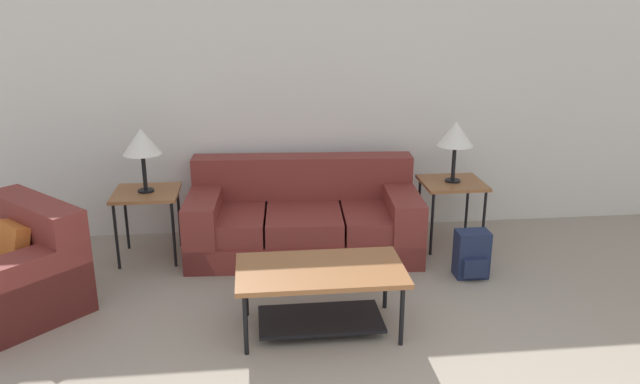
{
  "coord_description": "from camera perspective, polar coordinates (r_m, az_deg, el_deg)",
  "views": [
    {
      "loc": [
        -0.8,
        -2.07,
        2.29
      ],
      "look_at": [
        -0.29,
        2.52,
        0.8
      ],
      "focal_mm": 35.0,
      "sensor_mm": 36.0,
      "label": 1
    }
  ],
  "objects": [
    {
      "name": "table_lamp_right",
      "position": [
        5.75,
        12.3,
        5.13
      ],
      "size": [
        0.33,
        0.33,
        0.56
      ],
      "color": "black",
      "rests_on": "side_table_right"
    },
    {
      "name": "couch",
      "position": [
        5.71,
        -1.5,
        -2.58
      ],
      "size": [
        2.11,
        1.09,
        0.82
      ],
      "color": "maroon",
      "rests_on": "ground_plane"
    },
    {
      "name": "table_lamp_left",
      "position": [
        5.54,
        -16.0,
        4.36
      ],
      "size": [
        0.33,
        0.33,
        0.56
      ],
      "color": "black",
      "rests_on": "side_table_left"
    },
    {
      "name": "armchair",
      "position": [
        5.19,
        -26.81,
        -6.83
      ],
      "size": [
        1.38,
        1.38,
        0.8
      ],
      "color": "maroon",
      "rests_on": "ground_plane"
    },
    {
      "name": "side_table_left",
      "position": [
        5.67,
        -15.57,
        -0.55
      ],
      "size": [
        0.56,
        0.53,
        0.62
      ],
      "color": "#935B33",
      "rests_on": "ground_plane"
    },
    {
      "name": "backpack",
      "position": [
        5.37,
        13.71,
        -5.6
      ],
      "size": [
        0.27,
        0.26,
        0.4
      ],
      "color": "#1E2847",
      "rests_on": "ground_plane"
    },
    {
      "name": "coffee_table",
      "position": [
        4.37,
        0.03,
        -8.44
      ],
      "size": [
        1.16,
        0.64,
        0.48
      ],
      "color": "#935B33",
      "rests_on": "ground_plane"
    },
    {
      "name": "side_table_right",
      "position": [
        5.88,
        11.98,
        0.37
      ],
      "size": [
        0.56,
        0.53,
        0.62
      ],
      "color": "#935B33",
      "rests_on": "ground_plane"
    },
    {
      "name": "wall_back",
      "position": [
        6.06,
        1.37,
        8.48
      ],
      "size": [
        9.12,
        0.06,
        2.6
      ],
      "color": "silver",
      "rests_on": "ground_plane"
    }
  ]
}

